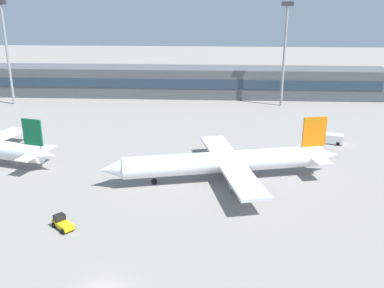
{
  "coord_description": "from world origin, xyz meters",
  "views": [
    {
      "loc": [
        11.55,
        -37.38,
        29.72
      ],
      "look_at": [
        7.19,
        40.0,
        3.0
      ],
      "focal_mm": 39.93,
      "sensor_mm": 36.0,
      "label": 1
    }
  ],
  "objects_px": {
    "service_van_white": "(330,138)",
    "floodlight_tower_west": "(285,48)",
    "baggage_tug_yellow": "(62,223)",
    "floodlight_tower_east": "(6,46)",
    "airplane_near": "(223,162)"
  },
  "relations": [
    {
      "from": "floodlight_tower_west",
      "to": "floodlight_tower_east",
      "type": "height_order",
      "value": "floodlight_tower_east"
    },
    {
      "from": "baggage_tug_yellow",
      "to": "floodlight_tower_east",
      "type": "relative_size",
      "value": 0.13
    },
    {
      "from": "baggage_tug_yellow",
      "to": "service_van_white",
      "type": "height_order",
      "value": "service_van_white"
    },
    {
      "from": "baggage_tug_yellow",
      "to": "floodlight_tower_east",
      "type": "height_order",
      "value": "floodlight_tower_east"
    },
    {
      "from": "baggage_tug_yellow",
      "to": "floodlight_tower_west",
      "type": "xyz_separation_m",
      "value": [
        39.4,
        71.85,
        15.59
      ]
    },
    {
      "from": "service_van_white",
      "to": "airplane_near",
      "type": "bearing_deg",
      "value": -138.62
    },
    {
      "from": "airplane_near",
      "to": "floodlight_tower_east",
      "type": "bearing_deg",
      "value": 139.65
    },
    {
      "from": "service_van_white",
      "to": "floodlight_tower_west",
      "type": "height_order",
      "value": "floodlight_tower_west"
    },
    {
      "from": "airplane_near",
      "to": "baggage_tug_yellow",
      "type": "height_order",
      "value": "airplane_near"
    },
    {
      "from": "floodlight_tower_west",
      "to": "service_van_white",
      "type": "bearing_deg",
      "value": -80.4
    },
    {
      "from": "service_van_white",
      "to": "floodlight_tower_east",
      "type": "bearing_deg",
      "value": 159.59
    },
    {
      "from": "service_van_white",
      "to": "floodlight_tower_west",
      "type": "distance_m",
      "value": 37.45
    },
    {
      "from": "airplane_near",
      "to": "service_van_white",
      "type": "distance_m",
      "value": 30.88
    },
    {
      "from": "baggage_tug_yellow",
      "to": "floodlight_tower_west",
      "type": "relative_size",
      "value": 0.13
    },
    {
      "from": "baggage_tug_yellow",
      "to": "airplane_near",
      "type": "bearing_deg",
      "value": 38.95
    }
  ]
}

